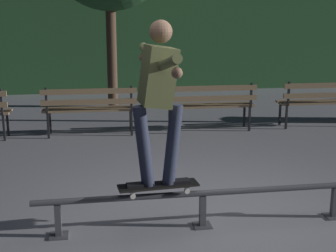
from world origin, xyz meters
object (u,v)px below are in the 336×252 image
(skateboarder, at_px, (158,90))
(park_bench_left_center, at_px, (90,105))
(skateboard, at_px, (158,186))
(grind_rail, at_px, (203,199))
(park_bench_right_center, at_px, (210,102))
(park_bench_rightmost, at_px, (322,99))

(skateboarder, relative_size, park_bench_left_center, 0.97)
(skateboarder, bearing_deg, skateboard, -174.76)
(grind_rail, bearing_deg, skateboard, -180.00)
(skateboard, bearing_deg, park_bench_right_center, 68.83)
(park_bench_rightmost, bearing_deg, skateboard, -133.55)
(skateboard, height_order, park_bench_left_center, park_bench_left_center)
(skateboarder, height_order, park_bench_right_center, skateboarder)
(park_bench_left_center, bearing_deg, park_bench_rightmost, 0.00)
(grind_rail, relative_size, skateboard, 4.16)
(grind_rail, relative_size, park_bench_left_center, 2.06)
(grind_rail, xyz_separation_m, park_bench_rightmost, (3.13, 3.76, 0.25))
(skateboarder, bearing_deg, park_bench_left_center, 100.03)
(grind_rail, distance_m, park_bench_right_center, 3.90)
(park_bench_right_center, bearing_deg, skateboarder, -111.14)
(grind_rail, relative_size, park_bench_right_center, 2.06)
(park_bench_rightmost, bearing_deg, park_bench_right_center, 180.00)
(skateboard, bearing_deg, park_bench_left_center, 99.98)
(skateboarder, relative_size, park_bench_rightmost, 0.97)
(grind_rail, distance_m, park_bench_rightmost, 4.90)
(skateboard, relative_size, skateboarder, 0.51)
(park_bench_left_center, distance_m, park_bench_rightmost, 4.24)
(park_bench_rightmost, bearing_deg, skateboarder, -133.53)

